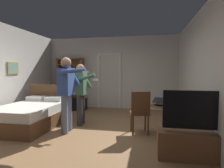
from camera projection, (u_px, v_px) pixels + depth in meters
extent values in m
plane|color=olive|center=(86.00, 133.00, 4.35)|extent=(6.69, 6.69, 0.00)
cube|color=beige|center=(111.00, 73.00, 7.30)|extent=(5.25, 0.12, 2.76)
cube|color=#B2933F|center=(13.00, 68.00, 5.47)|extent=(0.03, 0.43, 0.36)
cube|color=#71A08B|center=(13.00, 68.00, 5.47)|extent=(0.01, 0.37, 0.30)
cube|color=beige|center=(205.00, 74.00, 3.77)|extent=(0.12, 6.32, 2.76)
cube|color=white|center=(99.00, 82.00, 7.34)|extent=(0.08, 0.08, 2.05)
cube|color=white|center=(120.00, 82.00, 7.18)|extent=(0.08, 0.08, 2.05)
cube|color=white|center=(109.00, 55.00, 7.19)|extent=(0.93, 0.08, 0.08)
cube|color=brown|center=(31.00, 120.00, 4.85)|extent=(1.35, 2.03, 0.35)
cube|color=silver|center=(31.00, 109.00, 4.83)|extent=(1.29, 1.97, 0.22)
cube|color=brown|center=(50.00, 101.00, 5.78)|extent=(1.35, 0.08, 1.02)
cube|color=white|center=(37.00, 98.00, 5.57)|extent=(0.50, 0.34, 0.12)
cube|color=white|center=(55.00, 99.00, 5.46)|extent=(0.50, 0.34, 0.12)
cube|color=brown|center=(59.00, 83.00, 7.47)|extent=(0.06, 0.32, 1.95)
cube|color=brown|center=(82.00, 83.00, 7.29)|extent=(0.06, 0.32, 1.95)
cube|color=brown|center=(70.00, 59.00, 7.32)|extent=(1.03, 0.32, 0.04)
cube|color=brown|center=(72.00, 83.00, 7.53)|extent=(1.03, 0.02, 1.95)
cube|color=brown|center=(71.00, 101.00, 7.43)|extent=(0.97, 0.32, 0.03)
cylinder|color=olive|center=(70.00, 100.00, 7.43)|extent=(0.05, 0.05, 0.09)
cube|color=brown|center=(71.00, 89.00, 7.40)|extent=(0.97, 0.32, 0.03)
cylinder|color=#C07981|center=(72.00, 88.00, 7.38)|extent=(0.05, 0.05, 0.09)
cube|color=brown|center=(70.00, 77.00, 7.36)|extent=(0.97, 0.32, 0.03)
cube|color=brown|center=(70.00, 65.00, 7.33)|extent=(0.97, 0.32, 0.03)
cube|color=brown|center=(196.00, 145.00, 3.03)|extent=(1.23, 0.40, 0.45)
cube|color=black|center=(197.00, 110.00, 2.97)|extent=(1.07, 0.05, 0.62)
cube|color=#4D84B2|center=(197.00, 110.00, 3.00)|extent=(1.01, 0.01, 0.56)
cylinder|color=brown|center=(164.00, 122.00, 4.03)|extent=(0.08, 0.08, 0.67)
cylinder|color=brown|center=(163.00, 136.00, 4.05)|extent=(0.35, 0.35, 0.03)
cylinder|color=brown|center=(164.00, 106.00, 4.01)|extent=(0.58, 0.58, 0.03)
cube|color=black|center=(163.00, 105.00, 4.01)|extent=(0.38, 0.32, 0.02)
cube|color=black|center=(161.00, 100.00, 3.90)|extent=(0.37, 0.30, 0.09)
cube|color=#233096|center=(161.00, 100.00, 3.91)|extent=(0.33, 0.26, 0.07)
cylinder|color=black|center=(171.00, 101.00, 3.89)|extent=(0.06, 0.06, 0.24)
cylinder|color=black|center=(172.00, 93.00, 3.88)|extent=(0.03, 0.03, 0.06)
cylinder|color=brown|center=(145.00, 121.00, 4.48)|extent=(0.04, 0.04, 0.45)
cylinder|color=brown|center=(131.00, 121.00, 4.48)|extent=(0.04, 0.04, 0.45)
cylinder|color=brown|center=(148.00, 125.00, 4.14)|extent=(0.04, 0.04, 0.45)
cylinder|color=brown|center=(133.00, 126.00, 4.14)|extent=(0.04, 0.04, 0.45)
cube|color=brown|center=(139.00, 113.00, 4.30)|extent=(0.50, 0.50, 0.04)
cube|color=brown|center=(141.00, 103.00, 4.11)|extent=(0.42, 0.13, 0.50)
cylinder|color=slate|center=(69.00, 112.00, 4.50)|extent=(0.15, 0.15, 0.88)
cylinder|color=slate|center=(65.00, 115.00, 4.25)|extent=(0.15, 0.15, 0.88)
cube|color=#334C8C|center=(66.00, 82.00, 4.32)|extent=(0.28, 0.46, 0.62)
sphere|color=#936B4C|center=(66.00, 62.00, 4.30)|extent=(0.24, 0.24, 0.24)
cylinder|color=#334C8C|center=(74.00, 76.00, 4.55)|extent=(0.34, 0.10, 0.50)
cylinder|color=#334C8C|center=(73.00, 71.00, 4.02)|extent=(0.55, 0.11, 0.13)
cube|color=white|center=(85.00, 72.00, 3.95)|extent=(0.12, 0.04, 0.04)
cylinder|color=#333338|center=(82.00, 109.00, 5.11)|extent=(0.15, 0.15, 0.82)
cylinder|color=#333338|center=(80.00, 110.00, 4.88)|extent=(0.15, 0.15, 0.82)
cube|color=#3F664C|center=(81.00, 84.00, 4.95)|extent=(0.30, 0.43, 0.58)
sphere|color=#936B4C|center=(80.00, 68.00, 4.92)|extent=(0.22, 0.22, 0.22)
cylinder|color=#3F664C|center=(86.00, 80.00, 5.16)|extent=(0.33, 0.12, 0.47)
cylinder|color=#3F664C|center=(87.00, 77.00, 4.68)|extent=(0.46, 0.13, 0.20)
cube|color=white|center=(95.00, 80.00, 4.64)|extent=(0.12, 0.05, 0.04)
cube|color=black|center=(78.00, 104.00, 6.92)|extent=(0.61, 0.40, 0.44)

